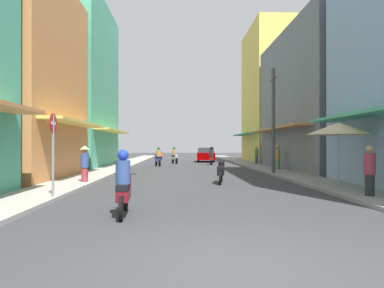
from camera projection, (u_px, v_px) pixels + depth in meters
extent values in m
plane|color=#38383A|center=(189.00, 168.00, 25.35)|extent=(107.98, 107.98, 0.00)
cube|color=#ADA89E|center=(115.00, 168.00, 25.15)|extent=(1.97, 57.08, 0.12)
cube|color=gray|center=(262.00, 167.00, 25.55)|extent=(1.97, 57.08, 0.12)
cube|color=#D88C4C|center=(6.00, 80.00, 17.22)|extent=(6.00, 8.22, 9.91)
cube|color=#EFD159|center=(77.00, 123.00, 17.34)|extent=(1.10, 7.40, 0.12)
cube|color=#4CB28C|center=(69.00, 86.00, 27.07)|extent=(6.00, 10.01, 12.69)
cube|color=#EFD159|center=(114.00, 131.00, 27.19)|extent=(1.10, 9.01, 0.12)
cube|color=slate|center=(325.00, 101.00, 23.84)|extent=(6.00, 12.57, 9.50)
cube|color=#D88C4C|center=(275.00, 129.00, 23.70)|extent=(1.10, 11.32, 0.12)
cube|color=#EFD159|center=(279.00, 95.00, 34.96)|extent=(6.00, 8.63, 13.48)
cube|color=#4CB28C|center=(244.00, 134.00, 34.81)|extent=(1.10, 7.77, 0.12)
cylinder|color=black|center=(211.00, 161.00, 30.89)|extent=(0.09, 0.56, 0.56)
cylinder|color=black|center=(212.00, 162.00, 29.64)|extent=(0.09, 0.56, 0.56)
cube|color=red|center=(211.00, 159.00, 30.21)|extent=(0.29, 1.00, 0.24)
cube|color=black|center=(211.00, 157.00, 30.02)|extent=(0.29, 0.56, 0.14)
cylinder|color=red|center=(211.00, 156.00, 30.77)|extent=(0.28, 0.28, 0.45)
cylinder|color=black|center=(211.00, 154.00, 30.77)|extent=(0.55, 0.04, 0.03)
cylinder|color=#262628|center=(211.00, 153.00, 30.07)|extent=(0.34, 0.34, 0.55)
sphere|color=black|center=(211.00, 148.00, 30.07)|extent=(0.26, 0.26, 0.26)
cylinder|color=black|center=(161.00, 158.00, 38.97)|extent=(0.24, 0.56, 0.56)
cylinder|color=black|center=(157.00, 158.00, 37.76)|extent=(0.24, 0.56, 0.56)
cube|color=orange|center=(159.00, 156.00, 38.32)|extent=(0.57, 1.04, 0.24)
cube|color=black|center=(158.00, 154.00, 38.13)|extent=(0.43, 0.62, 0.14)
cylinder|color=orange|center=(160.00, 154.00, 38.85)|extent=(0.28, 0.28, 0.45)
cylinder|color=black|center=(160.00, 152.00, 38.85)|extent=(0.53, 0.19, 0.03)
cylinder|color=black|center=(222.00, 176.00, 15.88)|extent=(0.17, 0.57, 0.56)
cylinder|color=black|center=(220.00, 178.00, 14.64)|extent=(0.17, 0.57, 0.56)
cube|color=black|center=(221.00, 172.00, 15.21)|extent=(0.44, 1.03, 0.24)
cube|color=black|center=(221.00, 168.00, 15.02)|extent=(0.37, 0.60, 0.14)
cylinder|color=black|center=(221.00, 167.00, 15.76)|extent=(0.28, 0.28, 0.45)
cylinder|color=black|center=(221.00, 161.00, 15.76)|extent=(0.55, 0.12, 0.03)
cylinder|color=black|center=(126.00, 200.00, 8.90)|extent=(0.12, 0.56, 0.56)
cylinder|color=black|center=(121.00, 208.00, 7.65)|extent=(0.12, 0.56, 0.56)
cube|color=maroon|center=(124.00, 195.00, 8.22)|extent=(0.35, 1.02, 0.24)
cube|color=black|center=(123.00, 187.00, 8.03)|extent=(0.32, 0.58, 0.14)
cylinder|color=maroon|center=(126.00, 184.00, 8.77)|extent=(0.28, 0.28, 0.45)
cylinder|color=black|center=(126.00, 174.00, 8.77)|extent=(0.55, 0.07, 0.03)
cylinder|color=#334C8C|center=(123.00, 172.00, 8.08)|extent=(0.34, 0.34, 0.55)
sphere|color=#1E38B7|center=(123.00, 155.00, 8.08)|extent=(0.26, 0.26, 0.26)
cylinder|color=black|center=(156.00, 162.00, 28.79)|extent=(0.23, 0.56, 0.56)
cylinder|color=black|center=(160.00, 163.00, 27.60)|extent=(0.23, 0.56, 0.56)
cube|color=#1E38B7|center=(158.00, 160.00, 28.15)|extent=(0.55, 1.04, 0.24)
cube|color=black|center=(159.00, 158.00, 27.96)|extent=(0.43, 0.62, 0.14)
cylinder|color=#1E38B7|center=(157.00, 157.00, 28.67)|extent=(0.28, 0.28, 0.45)
cylinder|color=black|center=(157.00, 154.00, 28.67)|extent=(0.54, 0.18, 0.03)
cylinder|color=#BF8C3F|center=(158.00, 153.00, 28.01)|extent=(0.34, 0.34, 0.55)
sphere|color=#197233|center=(158.00, 148.00, 28.01)|extent=(0.26, 0.26, 0.26)
cylinder|color=black|center=(177.00, 161.00, 31.49)|extent=(0.24, 0.56, 0.56)
cylinder|color=black|center=(173.00, 160.00, 32.67)|extent=(0.24, 0.56, 0.56)
cube|color=#B2B2B7|center=(174.00, 158.00, 32.13)|extent=(0.56, 1.04, 0.24)
cube|color=black|center=(174.00, 156.00, 32.32)|extent=(0.43, 0.62, 0.14)
cylinder|color=#B2B2B7|center=(176.00, 156.00, 31.61)|extent=(0.28, 0.28, 0.45)
cylinder|color=black|center=(176.00, 153.00, 31.61)|extent=(0.54, 0.19, 0.03)
cylinder|color=#BF8C3F|center=(174.00, 152.00, 32.27)|extent=(0.34, 0.34, 0.55)
sphere|color=#197233|center=(174.00, 148.00, 32.27)|extent=(0.26, 0.26, 0.26)
cube|color=#8C0000|center=(206.00, 156.00, 35.56)|extent=(1.92, 4.17, 0.70)
cube|color=#333D47|center=(206.00, 151.00, 35.42)|extent=(1.68, 2.16, 0.60)
cylinder|color=black|center=(198.00, 158.00, 36.81)|extent=(0.21, 0.65, 0.64)
cylinder|color=black|center=(212.00, 158.00, 36.81)|extent=(0.21, 0.65, 0.64)
cylinder|color=black|center=(198.00, 159.00, 34.31)|extent=(0.21, 0.65, 0.64)
cylinder|color=black|center=(214.00, 159.00, 34.31)|extent=(0.21, 0.65, 0.64)
cylinder|color=#262628|center=(370.00, 187.00, 10.66)|extent=(0.28, 0.28, 0.78)
cylinder|color=#99333F|center=(370.00, 164.00, 10.66)|extent=(0.34, 0.34, 0.65)
sphere|color=tan|center=(370.00, 149.00, 10.67)|extent=(0.22, 0.22, 0.22)
cylinder|color=#99333F|center=(85.00, 176.00, 14.83)|extent=(0.28, 0.28, 0.73)
cylinder|color=#334C8C|center=(85.00, 160.00, 14.84)|extent=(0.34, 0.34, 0.62)
sphere|color=#9E7256|center=(85.00, 150.00, 14.84)|extent=(0.22, 0.22, 0.22)
cone|color=#D1B77A|center=(85.00, 148.00, 14.84)|extent=(0.44, 0.44, 0.16)
cylinder|color=#598C59|center=(278.00, 165.00, 22.98)|extent=(0.28, 0.28, 0.76)
cylinder|color=#BF8C3F|center=(278.00, 154.00, 22.98)|extent=(0.34, 0.34, 0.64)
sphere|color=tan|center=(278.00, 147.00, 22.99)|extent=(0.22, 0.22, 0.22)
cone|color=#D1B77A|center=(278.00, 146.00, 22.99)|extent=(0.44, 0.44, 0.16)
cylinder|color=#334C8C|center=(257.00, 161.00, 29.88)|extent=(0.28, 0.28, 0.73)
cylinder|color=#598C59|center=(257.00, 153.00, 29.89)|extent=(0.34, 0.34, 0.61)
sphere|color=tan|center=(257.00, 148.00, 29.89)|extent=(0.22, 0.22, 0.22)
cone|color=#D1B77A|center=(257.00, 147.00, 29.89)|extent=(0.44, 0.44, 0.16)
cylinder|color=#99999E|center=(339.00, 159.00, 12.65)|extent=(0.05, 0.05, 2.34)
cone|color=beige|center=(339.00, 129.00, 12.66)|extent=(2.34, 2.34, 0.45)
cylinder|color=#4C4C4F|center=(273.00, 122.00, 19.66)|extent=(0.20, 0.20, 6.07)
cylinder|color=#3F382D|center=(273.00, 79.00, 19.67)|extent=(0.08, 1.20, 0.08)
cylinder|color=gray|center=(53.00, 158.00, 10.48)|extent=(0.07, 0.07, 2.60)
cylinder|color=red|center=(53.00, 123.00, 10.48)|extent=(0.02, 0.60, 0.60)
cube|color=white|center=(53.00, 123.00, 10.48)|extent=(0.03, 0.40, 0.10)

